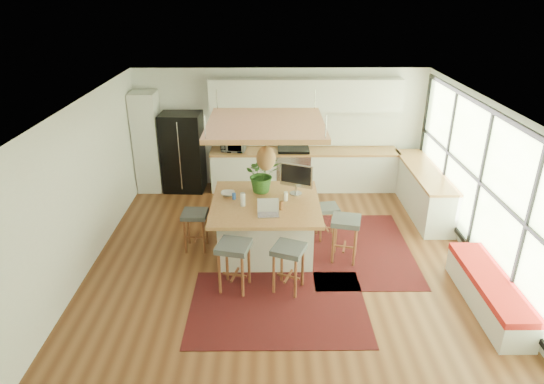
{
  "coord_description": "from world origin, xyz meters",
  "views": [
    {
      "loc": [
        -0.25,
        -6.8,
        4.37
      ],
      "look_at": [
        -0.2,
        0.5,
        1.1
      ],
      "focal_mm": 30.88,
      "sensor_mm": 36.0,
      "label": 1
    }
  ],
  "objects_px": {
    "stool_near_left": "(235,269)",
    "microwave": "(233,143)",
    "stool_right_back": "(327,221)",
    "laptop": "(268,209)",
    "island_plant": "(262,178)",
    "island": "(266,226)",
    "monitor": "(296,180)",
    "fridge": "(183,151)",
    "stool_near_right": "(288,270)",
    "stool_right_front": "(345,241)",
    "stool_left_side": "(196,231)"
  },
  "relations": [
    {
      "from": "stool_near_left",
      "to": "microwave",
      "type": "xyz_separation_m",
      "value": [
        -0.26,
        3.9,
        0.75
      ]
    },
    {
      "from": "stool_right_back",
      "to": "laptop",
      "type": "distance_m",
      "value": 1.57
    },
    {
      "from": "stool_right_back",
      "to": "microwave",
      "type": "bearing_deg",
      "value": 128.74
    },
    {
      "from": "stool_near_left",
      "to": "island_plant",
      "type": "distance_m",
      "value": 1.89
    },
    {
      "from": "island",
      "to": "monitor",
      "type": "xyz_separation_m",
      "value": [
        0.54,
        0.33,
        0.72
      ]
    },
    {
      "from": "island",
      "to": "island_plant",
      "type": "height_order",
      "value": "island_plant"
    },
    {
      "from": "fridge",
      "to": "stool_near_left",
      "type": "relative_size",
      "value": 2.23
    },
    {
      "from": "stool_near_right",
      "to": "island_plant",
      "type": "bearing_deg",
      "value": 103.81
    },
    {
      "from": "fridge",
      "to": "stool_right_front",
      "type": "bearing_deg",
      "value": -41.06
    },
    {
      "from": "microwave",
      "to": "island_plant",
      "type": "height_order",
      "value": "island_plant"
    },
    {
      "from": "stool_right_back",
      "to": "laptop",
      "type": "relative_size",
      "value": 1.78
    },
    {
      "from": "stool_right_front",
      "to": "stool_right_back",
      "type": "bearing_deg",
      "value": 106.43
    },
    {
      "from": "stool_near_left",
      "to": "stool_left_side",
      "type": "relative_size",
      "value": 1.1
    },
    {
      "from": "stool_right_front",
      "to": "island_plant",
      "type": "height_order",
      "value": "island_plant"
    },
    {
      "from": "fridge",
      "to": "microwave",
      "type": "relative_size",
      "value": 3.39
    },
    {
      "from": "stool_near_left",
      "to": "stool_right_back",
      "type": "distance_m",
      "value": 2.25
    },
    {
      "from": "stool_right_back",
      "to": "microwave",
      "type": "height_order",
      "value": "microwave"
    },
    {
      "from": "island",
      "to": "stool_near_left",
      "type": "relative_size",
      "value": 2.31
    },
    {
      "from": "laptop",
      "to": "monitor",
      "type": "bearing_deg",
      "value": 57.25
    },
    {
      "from": "stool_right_front",
      "to": "stool_near_left",
      "type": "bearing_deg",
      "value": -155.36
    },
    {
      "from": "stool_right_back",
      "to": "monitor",
      "type": "relative_size",
      "value": 1.07
    },
    {
      "from": "island",
      "to": "stool_near_left",
      "type": "distance_m",
      "value": 1.29
    },
    {
      "from": "stool_near_right",
      "to": "stool_left_side",
      "type": "relative_size",
      "value": 1.06
    },
    {
      "from": "stool_near_left",
      "to": "stool_near_right",
      "type": "distance_m",
      "value": 0.83
    },
    {
      "from": "island_plant",
      "to": "island",
      "type": "bearing_deg",
      "value": -82.5
    },
    {
      "from": "stool_right_back",
      "to": "stool_left_side",
      "type": "relative_size",
      "value": 0.9
    },
    {
      "from": "stool_right_back",
      "to": "stool_left_side",
      "type": "bearing_deg",
      "value": -171.19
    },
    {
      "from": "stool_near_right",
      "to": "stool_right_back",
      "type": "xyz_separation_m",
      "value": [
        0.77,
        1.62,
        0.0
      ]
    },
    {
      "from": "stool_right_back",
      "to": "microwave",
      "type": "distance_m",
      "value": 3.06
    },
    {
      "from": "stool_left_side",
      "to": "island_plant",
      "type": "distance_m",
      "value": 1.51
    },
    {
      "from": "island",
      "to": "fridge",
      "type": "bearing_deg",
      "value": 124.65
    },
    {
      "from": "stool_right_back",
      "to": "monitor",
      "type": "distance_m",
      "value": 1.02
    },
    {
      "from": "fridge",
      "to": "island_plant",
      "type": "distance_m",
      "value": 2.91
    },
    {
      "from": "stool_near_left",
      "to": "monitor",
      "type": "distance_m",
      "value": 2.01
    },
    {
      "from": "island",
      "to": "stool_near_right",
      "type": "xyz_separation_m",
      "value": [
        0.35,
        -1.23,
        -0.11
      ]
    },
    {
      "from": "fridge",
      "to": "laptop",
      "type": "xyz_separation_m",
      "value": [
        1.92,
        -3.22,
        0.12
      ]
    },
    {
      "from": "stool_near_left",
      "to": "stool_right_back",
      "type": "height_order",
      "value": "stool_near_left"
    },
    {
      "from": "stool_near_right",
      "to": "stool_left_side",
      "type": "height_order",
      "value": "stool_near_right"
    },
    {
      "from": "island",
      "to": "laptop",
      "type": "bearing_deg",
      "value": -84.73
    },
    {
      "from": "stool_right_front",
      "to": "laptop",
      "type": "distance_m",
      "value": 1.48
    },
    {
      "from": "stool_right_front",
      "to": "island",
      "type": "bearing_deg",
      "value": 164.95
    },
    {
      "from": "stool_near_right",
      "to": "stool_right_back",
      "type": "height_order",
      "value": "stool_near_right"
    },
    {
      "from": "stool_near_right",
      "to": "stool_left_side",
      "type": "xyz_separation_m",
      "value": [
        -1.59,
        1.25,
        0.0
      ]
    },
    {
      "from": "island",
      "to": "laptop",
      "type": "relative_size",
      "value": 5.01
    },
    {
      "from": "stool_right_front",
      "to": "microwave",
      "type": "xyz_separation_m",
      "value": [
        -2.08,
        3.07,
        0.75
      ]
    },
    {
      "from": "stool_near_left",
      "to": "stool_right_front",
      "type": "height_order",
      "value": "stool_near_left"
    },
    {
      "from": "stool_near_right",
      "to": "island_plant",
      "type": "height_order",
      "value": "island_plant"
    },
    {
      "from": "stool_near_left",
      "to": "island_plant",
      "type": "xyz_separation_m",
      "value": [
        0.42,
        1.65,
        0.84
      ]
    },
    {
      "from": "laptop",
      "to": "island_plant",
      "type": "distance_m",
      "value": 0.98
    },
    {
      "from": "stool_left_side",
      "to": "microwave",
      "type": "xyz_separation_m",
      "value": [
        0.51,
        2.68,
        0.75
      ]
    }
  ]
}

